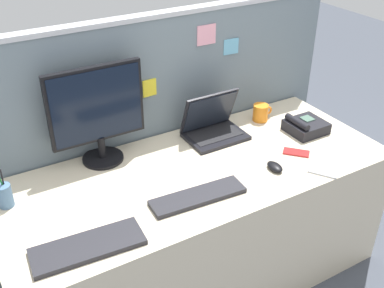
% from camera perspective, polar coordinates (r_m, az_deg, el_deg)
% --- Properties ---
extents(ground_plane, '(10.00, 10.00, 0.00)m').
position_cam_1_polar(ground_plane, '(2.75, 0.55, -15.77)').
color(ground_plane, '#424751').
extents(desk, '(1.95, 0.80, 0.72)m').
position_cam_1_polar(desk, '(2.49, 0.59, -10.06)').
color(desk, beige).
rests_on(desk, ground_plane).
extents(cubicle_divider, '(2.18, 0.08, 1.39)m').
position_cam_1_polar(cubicle_divider, '(2.62, -4.31, 1.01)').
color(cubicle_divider, slate).
rests_on(cubicle_divider, ground_plane).
extents(desktop_monitor, '(0.47, 0.21, 0.49)m').
position_cam_1_polar(desktop_monitor, '(2.26, -11.60, 4.02)').
color(desktop_monitor, black).
rests_on(desktop_monitor, desk).
extents(laptop, '(0.32, 0.23, 0.25)m').
position_cam_1_polar(laptop, '(2.53, 2.56, 2.35)').
color(laptop, black).
rests_on(laptop, desk).
extents(desk_phone, '(0.20, 0.19, 0.10)m').
position_cam_1_polar(desk_phone, '(2.65, 13.75, 2.14)').
color(desk_phone, black).
rests_on(desk_phone, desk).
extents(keyboard_main, '(0.44, 0.15, 0.02)m').
position_cam_1_polar(keyboard_main, '(2.08, 0.74, -6.46)').
color(keyboard_main, '#232328').
rests_on(keyboard_main, desk).
extents(keyboard_spare, '(0.45, 0.19, 0.02)m').
position_cam_1_polar(keyboard_spare, '(1.88, -12.67, -12.20)').
color(keyboard_spare, '#232328').
rests_on(keyboard_spare, desk).
extents(computer_mouse_right_hand, '(0.07, 0.10, 0.03)m').
position_cam_1_polar(computer_mouse_right_hand, '(2.30, 10.14, -2.77)').
color(computer_mouse_right_hand, black).
rests_on(computer_mouse_right_hand, desk).
extents(pen_cup, '(0.07, 0.07, 0.18)m').
position_cam_1_polar(pen_cup, '(2.17, -22.05, -5.85)').
color(pen_cup, '#4C7093').
rests_on(pen_cup, desk).
extents(cell_phone_silver_slab, '(0.13, 0.15, 0.01)m').
position_cam_1_polar(cell_phone_silver_slab, '(2.34, 15.81, -3.30)').
color(cell_phone_silver_slab, '#B7BAC1').
rests_on(cell_phone_silver_slab, desk).
extents(cell_phone_red_case, '(0.14, 0.14, 0.01)m').
position_cam_1_polar(cell_phone_red_case, '(2.46, 12.69, -1.02)').
color(cell_phone_red_case, '#B22323').
rests_on(cell_phone_red_case, desk).
extents(coffee_mug, '(0.13, 0.09, 0.10)m').
position_cam_1_polar(coffee_mug, '(2.72, 8.46, 3.84)').
color(coffee_mug, orange).
rests_on(coffee_mug, desk).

